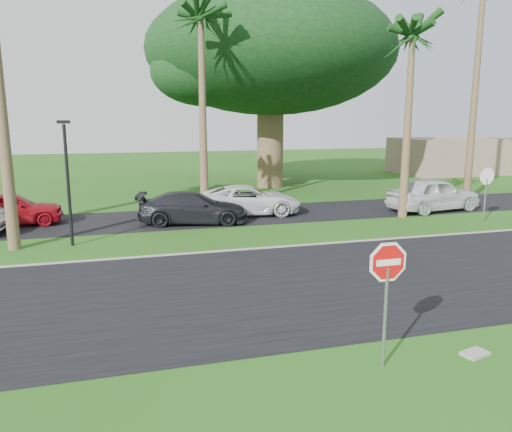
{
  "coord_description": "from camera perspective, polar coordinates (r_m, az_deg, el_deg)",
  "views": [
    {
      "loc": [
        -4.28,
        -10.92,
        4.74
      ],
      "look_at": [
        -0.26,
        3.36,
        1.8
      ],
      "focal_mm": 35.0,
      "sensor_mm": 36.0,
      "label": 1
    }
  ],
  "objects": [
    {
      "name": "car_pickup",
      "position": [
        27.14,
        19.65,
        2.32
      ],
      "size": [
        5.26,
        2.75,
        1.71
      ],
      "primitive_type": "imported",
      "rotation": [
        0.0,
        0.0,
        1.72
      ],
      "color": "silver",
      "rests_on": "ground"
    },
    {
      "name": "road",
      "position": [
        14.4,
        2.47,
        -7.97
      ],
      "size": [
        120.0,
        8.0,
        0.02
      ],
      "primitive_type": "cube",
      "color": "black",
      "rests_on": "ground"
    },
    {
      "name": "stop_sign_near",
      "position": [
        9.71,
        14.74,
        -6.96
      ],
      "size": [
        1.05,
        0.07,
        2.62
      ],
      "color": "gray",
      "rests_on": "ground"
    },
    {
      "name": "curb",
      "position": [
        18.12,
        -1.53,
        -3.86
      ],
      "size": [
        120.0,
        0.12,
        0.06
      ],
      "primitive_type": "cube",
      "color": "gray",
      "rests_on": "ground"
    },
    {
      "name": "stop_sign_far",
      "position": [
        25.13,
        24.84,
        3.39
      ],
      "size": [
        1.05,
        0.07,
        2.62
      ],
      "rotation": [
        0.0,
        0.0,
        3.14
      ],
      "color": "gray",
      "rests_on": "ground"
    },
    {
      "name": "car_red",
      "position": [
        24.54,
        -26.35,
        0.69
      ],
      "size": [
        4.58,
        2.2,
        1.51
      ],
      "primitive_type": "imported",
      "rotation": [
        0.0,
        0.0,
        1.67
      ],
      "color": "#A10D19",
      "rests_on": "ground"
    },
    {
      "name": "utility_slab",
      "position": [
        11.41,
        23.73,
        -14.18
      ],
      "size": [
        0.62,
        0.48,
        0.06
      ],
      "primitive_type": "cube",
      "rotation": [
        0.0,
        0.0,
        0.25
      ],
      "color": "gray",
      "rests_on": "ground"
    },
    {
      "name": "car_dark",
      "position": [
        22.72,
        -7.23,
        0.91
      ],
      "size": [
        5.19,
        2.85,
        1.43
      ],
      "primitive_type": "imported",
      "rotation": [
        0.0,
        0.0,
        1.39
      ],
      "color": "black",
      "rests_on": "ground"
    },
    {
      "name": "car_minivan",
      "position": [
        24.58,
        -0.88,
        1.79
      ],
      "size": [
        5.43,
        3.02,
        1.44
      ],
      "primitive_type": "imported",
      "rotation": [
        0.0,
        0.0,
        1.44
      ],
      "color": "silver",
      "rests_on": "ground"
    },
    {
      "name": "palm_right_near",
      "position": [
        25.01,
        17.46,
        18.65
      ],
      "size": [
        5.0,
        5.0,
        9.5
      ],
      "color": "brown",
      "rests_on": "ground"
    },
    {
      "name": "palm_center",
      "position": [
        25.66,
        -6.32,
        21.07
      ],
      "size": [
        5.0,
        5.0,
        10.5
      ],
      "color": "brown",
      "rests_on": "ground"
    },
    {
      "name": "ground",
      "position": [
        12.64,
        5.35,
        -10.86
      ],
      "size": [
        120.0,
        120.0,
        0.0
      ],
      "primitive_type": "plane",
      "color": "#254A12",
      "rests_on": "ground"
    },
    {
      "name": "canopy_tree",
      "position": [
        34.74,
        1.68,
        18.16
      ],
      "size": [
        16.5,
        16.5,
        13.12
      ],
      "color": "brown",
      "rests_on": "ground"
    },
    {
      "name": "parking_strip",
      "position": [
        24.27,
        -5.27,
        -0.08
      ],
      "size": [
        120.0,
        5.0,
        0.02
      ],
      "primitive_type": "cube",
      "color": "black",
      "rests_on": "ground"
    },
    {
      "name": "building_far",
      "position": [
        46.61,
        21.81,
        6.43
      ],
      "size": [
        10.0,
        6.0,
        3.0
      ],
      "primitive_type": "cube",
      "color": "gray",
      "rests_on": "ground"
    },
    {
      "name": "streetlight_right",
      "position": [
        19.6,
        -20.74,
        4.37
      ],
      "size": [
        0.45,
        0.25,
        4.64
      ],
      "color": "black",
      "rests_on": "ground"
    }
  ]
}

